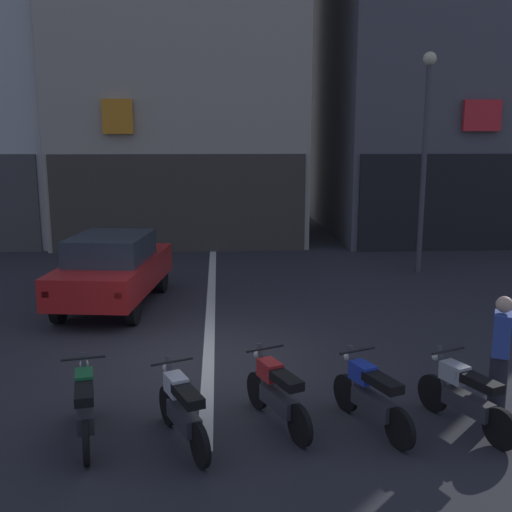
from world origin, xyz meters
name	(u,v)px	position (x,y,z in m)	size (l,w,h in m)	color
ground_plane	(208,360)	(0.00, 0.00, 0.00)	(120.00, 120.00, 0.00)	#2B2B30
lane_centre_line	(212,278)	(0.00, 6.00, 0.00)	(0.20, 18.00, 0.01)	silver
building_far_right	(465,41)	(9.85, 14.08, 7.41)	(10.53, 9.37, 14.84)	#56565B
car_red_crossing_near	(113,268)	(-2.15, 3.41, 0.89)	(2.28, 4.29, 1.64)	black
street_lamp	(425,139)	(5.79, 6.34, 3.68)	(0.36, 0.36, 5.93)	#47474C
motorcycle_green_row_leftmost	(85,405)	(-1.48, -2.60, 0.46)	(0.56, 1.65, 0.98)	black
motorcycle_white_row_left_mid	(182,409)	(-0.28, -2.77, 0.46)	(0.76, 1.56, 0.98)	black
motorcycle_red_row_centre	(277,392)	(0.93, -2.37, 0.46)	(0.76, 1.56, 0.98)	black
motorcycle_blue_row_right_mid	(371,395)	(2.14, -2.53, 0.46)	(0.74, 1.57, 0.98)	black
motorcycle_silver_row_rightmost	(465,395)	(3.35, -2.61, 0.46)	(0.76, 1.56, 0.98)	black
person_by_motorcycles	(500,355)	(3.96, -2.25, 0.86)	(0.36, 0.42, 1.67)	#23232D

